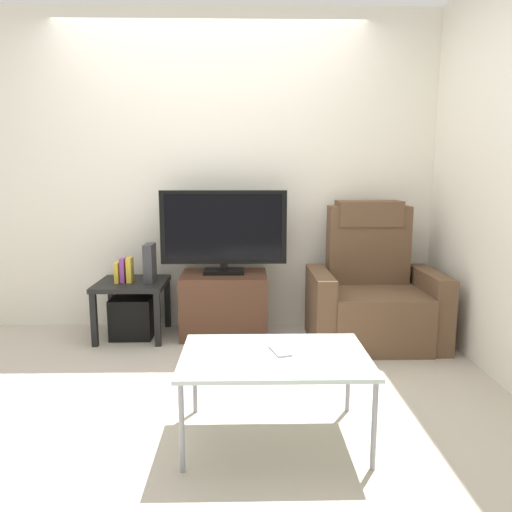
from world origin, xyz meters
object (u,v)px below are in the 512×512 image
Objects in this scene: subwoofer_box at (133,316)px; book_middle at (123,270)px; television at (224,230)px; game_console at (150,263)px; book_rightmost at (130,270)px; side_table at (132,290)px; tv_stand at (224,304)px; coffee_table at (274,360)px; cell_phone at (280,351)px; recliner_armchair at (373,294)px; book_leftmost at (118,272)px.

book_middle is (-0.06, -0.02, 0.38)m from subwoofer_box.
book_middle is at bearing -160.94° from subwoofer_box.
television is 0.64m from game_console.
book_rightmost is (-0.74, -0.07, -0.31)m from television.
side_table is 2.75× the size of book_rightmost.
television is at bearing 90.00° from tv_stand.
game_console reaches higher than coffee_table.
tv_stand is 0.68× the size of television.
game_console is 2.00× the size of cell_phone.
subwoofer_box is 1.68× the size of book_middle.
game_console is 0.33× the size of coffee_table.
cell_phone is (0.93, -1.54, -0.16)m from game_console.
recliner_armchair reaches higher than cell_phone.
tv_stand is 4.22× the size of book_leftmost.
side_table is at bearing 19.06° from book_middle.
television is 0.87m from side_table.
cell_phone is at bearing -53.17° from book_middle.
book_leftmost is at bearing 126.58° from coffee_table.
cell_phone is at bearing -54.97° from side_table.
tv_stand reaches higher than side_table.
cell_phone is (0.34, -1.56, 0.19)m from tv_stand.
subwoofer_box is 0.39m from book_middle.
book_rightmost is at bearing -172.13° from recliner_armchair.
side_table is 2.81× the size of book_middle.
tv_stand is at bearing 86.61° from cell_phone.
side_table reaches higher than cell_phone.
television is 1.70m from coffee_table.
book_rightmost is 0.16m from game_console.
book_rightmost is 1.86m from cell_phone.
coffee_table is at bearing -60.24° from game_console.
book_middle reaches higher than tv_stand.
book_middle is at bearing -176.38° from tv_stand.
book_rightmost reaches higher than cell_phone.
tv_stand is 1.18m from recliner_armchair.
television is at bearing 86.47° from cell_phone.
tv_stand is 0.60m from television.
game_console is (0.15, 0.03, 0.05)m from book_rightmost.
book_middle reaches higher than coffee_table.
side_table is 0.17m from book_rightmost.
recliner_armchair is 5.51× the size of book_rightmost.
television reaches higher than tv_stand.
subwoofer_box is 0.38m from book_leftmost.
subwoofer_box is at bearing -26.57° from side_table.
television is 3.09× the size of subwoofer_box.
book_leftmost is 0.18× the size of coffee_table.
tv_stand is at bearing 101.13° from coffee_table.
book_middle is 1.89m from cell_phone.
book_leftmost is at bearing 112.09° from cell_phone.
cell_phone is (1.17, -1.51, -0.09)m from book_leftmost.
recliner_armchair is at bearing 43.87° from cell_phone.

